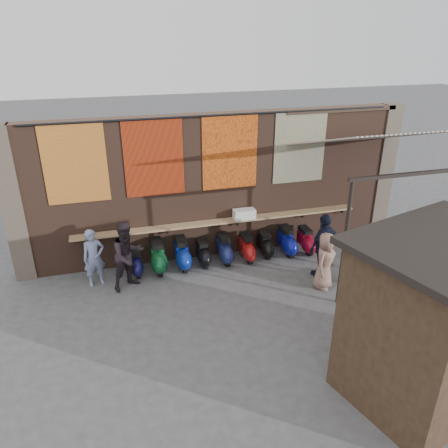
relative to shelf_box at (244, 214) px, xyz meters
name	(u,v)px	position (x,y,z in m)	size (l,w,h in m)	color
ground	(246,301)	(-0.67, -2.30, -1.26)	(70.00, 70.00, 0.00)	#474749
brick_wall	(217,186)	(-0.67, 0.40, 0.74)	(10.00, 0.40, 4.00)	brown
pier_left	(13,206)	(-5.87, 0.40, 0.74)	(0.50, 0.50, 4.00)	#4C4238
pier_right	(382,171)	(4.53, 0.40, 0.74)	(0.50, 0.50, 4.00)	#4C4238
eating_counter	(221,222)	(-0.67, 0.03, -0.16)	(8.00, 0.32, 0.05)	#9E7A51
shelf_box	(244,214)	(0.00, 0.00, 0.00)	(0.60, 0.30, 0.27)	white
tapestry_redgold	(75,164)	(-4.27, 0.18, 1.74)	(1.50, 0.02, 2.00)	maroon
tapestry_sun	(154,158)	(-2.37, 0.18, 1.74)	(1.50, 0.02, 2.00)	#F33C0E
tapestry_orange	(230,152)	(-0.37, 0.18, 1.74)	(1.50, 0.02, 2.00)	#D25E1A
tapestry_multi	(300,147)	(1.63, 0.18, 1.74)	(1.50, 0.02, 2.00)	teal
hang_rail	(219,115)	(-0.67, 0.17, 2.72)	(0.06, 0.06, 9.50)	black
scooter_stool_0	(136,262)	(-3.08, -0.28, -0.92)	(0.32, 0.71, 0.68)	#121346
scooter_stool_1	(158,257)	(-2.50, -0.27, -0.84)	(0.40, 0.89, 0.85)	#10542A
scooter_stool_2	(182,254)	(-1.84, -0.28, -0.85)	(0.39, 0.87, 0.82)	navy
scooter_stool_3	(203,253)	(-1.26, -0.27, -0.91)	(0.33, 0.73, 0.69)	black
scooter_stool_4	(224,249)	(-0.66, -0.28, -0.88)	(0.36, 0.80, 0.76)	navy
scooter_stool_5	(247,248)	(-0.02, -0.32, -0.89)	(0.35, 0.78, 0.74)	maroon
scooter_stool_6	(265,245)	(0.56, -0.25, -0.91)	(0.33, 0.73, 0.69)	black
scooter_stool_7	(286,241)	(1.20, -0.29, -0.86)	(0.38, 0.83, 0.79)	navy
scooter_stool_8	(306,241)	(1.78, -0.35, -0.90)	(0.34, 0.76, 0.73)	maroon
diner_left	(94,258)	(-4.11, -0.50, -0.51)	(0.55, 0.36, 1.51)	#7C8AB4
diner_right	(128,256)	(-3.29, -0.88, -0.37)	(0.87, 0.67, 1.78)	black
shopper_navy	(324,245)	(1.63, -1.65, -0.39)	(1.02, 0.43, 1.74)	black
shopper_grey	(437,269)	(3.68, -3.38, -0.44)	(1.05, 0.60, 1.63)	#515256
shopper_tan	(325,261)	(1.39, -2.19, -0.51)	(0.73, 0.47, 1.49)	#916C5C
market_stall	(434,324)	(1.50, -5.76, 0.18)	(2.66, 1.99, 2.88)	black
stall_sign	(390,265)	(1.21, -4.77, 0.83)	(1.20, 0.04, 0.50)	gold
stall_shelf	(381,312)	(1.21, -4.77, -0.21)	(2.21, 0.10, 0.06)	#473321
awning_canvas	(374,137)	(2.83, -1.40, 2.29)	(3.20, 3.40, 0.03)	beige
awning_ledger	(343,110)	(2.83, 0.19, 2.69)	(3.30, 0.08, 0.12)	#33261C
awning_header	(410,174)	(2.83, -2.90, 1.82)	(3.00, 0.08, 0.08)	black
awning_post_left	(345,244)	(1.43, -2.90, 0.29)	(0.09, 0.09, 3.10)	black
awning_post_right	(448,230)	(4.23, -2.90, 0.29)	(0.09, 0.09, 3.10)	black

